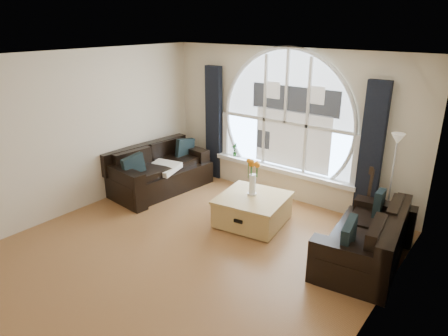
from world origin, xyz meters
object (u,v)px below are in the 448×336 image
(guitar, at_px, (370,197))
(potted_plant, at_px, (235,150))
(coffee_chest, at_px, (253,209))
(floor_lamp, at_px, (391,185))
(sofa_left, at_px, (160,170))
(vase_flowers, at_px, (253,172))
(sofa_right, at_px, (367,235))

(guitar, height_order, potted_plant, guitar)
(guitar, distance_m, potted_plant, 2.85)
(coffee_chest, relative_size, floor_lamp, 0.65)
(floor_lamp, bearing_deg, sofa_left, -166.54)
(guitar, bearing_deg, vase_flowers, -154.65)
(guitar, xyz_separation_m, potted_plant, (-2.83, 0.27, 0.15))
(vase_flowers, relative_size, floor_lamp, 0.44)
(coffee_chest, distance_m, floor_lamp, 2.14)
(sofa_left, xyz_separation_m, guitar, (3.73, 0.94, 0.13))
(floor_lamp, bearing_deg, vase_flowers, -152.77)
(coffee_chest, bearing_deg, vase_flowers, 125.10)
(coffee_chest, height_order, potted_plant, potted_plant)
(sofa_left, distance_m, floor_lamp, 4.14)
(sofa_right, distance_m, potted_plant, 3.40)
(potted_plant, bearing_deg, floor_lamp, -4.59)
(sofa_left, bearing_deg, coffee_chest, 4.20)
(guitar, bearing_deg, floor_lamp, -1.92)
(coffee_chest, bearing_deg, potted_plant, 127.18)
(sofa_left, bearing_deg, floor_lamp, 19.18)
(sofa_right, height_order, guitar, guitar)
(potted_plant, bearing_deg, sofa_right, -21.77)
(coffee_chest, xyz_separation_m, potted_plant, (-1.30, 1.27, 0.43))
(sofa_left, bearing_deg, guitar, 19.90)
(sofa_right, relative_size, floor_lamp, 1.09)
(sofa_right, distance_m, coffee_chest, 1.85)
(sofa_right, relative_size, potted_plant, 6.49)
(floor_lamp, bearing_deg, sofa_right, -87.92)
(sofa_left, height_order, coffee_chest, sofa_left)
(guitar, bearing_deg, sofa_right, -77.81)
(sofa_left, relative_size, sofa_right, 1.11)
(sofa_right, height_order, potted_plant, potted_plant)
(floor_lamp, distance_m, potted_plant, 3.12)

